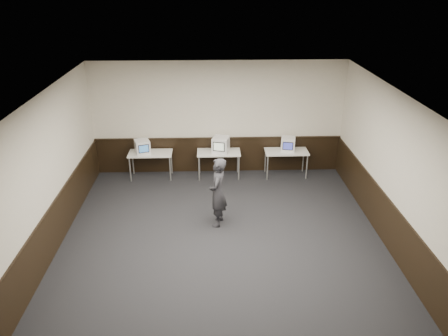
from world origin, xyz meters
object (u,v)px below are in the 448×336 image
at_px(desk_left, 150,155).
at_px(emac_right, 288,144).
at_px(desk_right, 286,153).
at_px(person, 218,192).
at_px(desk_center, 219,154).
at_px(emac_center, 221,145).
at_px(emac_left, 142,147).

xyz_separation_m(desk_left, emac_right, (3.84, 0.03, 0.26)).
distance_m(desk_left, emac_right, 3.85).
height_order(desk_right, person, person).
relative_size(desk_left, desk_right, 1.00).
height_order(desk_center, emac_right, emac_right).
relative_size(desk_right, person, 0.74).
bearing_deg(desk_center, emac_center, -8.58).
distance_m(desk_left, emac_center, 1.98).
xyz_separation_m(desk_center, desk_right, (1.90, 0.00, 0.00)).
bearing_deg(emac_center, emac_left, -164.30).
xyz_separation_m(desk_right, person, (-1.98, -2.58, 0.14)).
height_order(emac_center, person, person).
xyz_separation_m(desk_left, emac_center, (1.96, -0.01, 0.29)).
bearing_deg(emac_left, desk_right, -17.92).
distance_m(emac_center, emac_right, 1.88).
bearing_deg(emac_left, desk_center, -17.35).
distance_m(desk_center, emac_center, 0.29).
relative_size(emac_left, emac_right, 1.07).
bearing_deg(desk_left, desk_center, 0.00).
bearing_deg(desk_left, emac_left, -167.48).
bearing_deg(person, emac_right, 153.90).
bearing_deg(emac_left, desk_left, -6.02).
height_order(desk_right, emac_center, emac_center).
height_order(desk_center, desk_right, same).
bearing_deg(emac_right, desk_left, -168.00).
xyz_separation_m(desk_center, emac_center, (0.06, -0.01, 0.29)).
relative_size(desk_center, emac_right, 2.55).
distance_m(emac_right, person, 3.30).
distance_m(desk_center, person, 2.58).
relative_size(desk_right, emac_right, 2.55).
distance_m(desk_center, desk_right, 1.90).
distance_m(desk_right, emac_left, 4.01).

